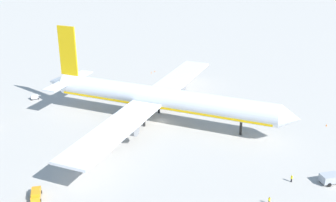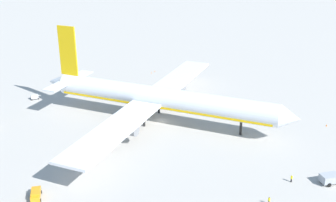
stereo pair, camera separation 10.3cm
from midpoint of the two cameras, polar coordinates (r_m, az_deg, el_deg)
The scene contains 11 objects.
ground_plane at distance 120.69m, azimuth -0.85°, elevation -2.80°, with size 600.00×600.00×0.00m, color #ADA8A0.
airliner at distance 118.54m, azimuth -1.48°, elevation 0.41°, with size 78.25×82.63×25.65m.
service_truck_0 at distance 98.41m, azimuth 22.20°, elevation -9.73°, with size 6.63×6.10×2.63m.
service_van at distance 90.75m, azimuth -17.91°, elevation -12.17°, with size 4.28×4.70×1.97m.
baggage_cart_1 at distance 143.66m, azimuth -18.07°, elevation 0.55°, with size 2.79×3.11×1.54m.
ground_worker_0 at distance 87.35m, azimuth 13.85°, elevation -13.27°, with size 0.54×0.54×1.71m.
ground_worker_1 at distance 95.63m, azimuth 16.76°, elevation -10.26°, with size 0.52×0.52×1.74m.
traffic_cone_1 at distance 163.64m, azimuth -2.33°, elevation 3.96°, with size 0.36×0.36×0.55m, color orange.
traffic_cone_2 at distance 154.48m, azimuth -10.30°, elevation 2.53°, with size 0.36×0.36×0.55m, color orange.
traffic_cone_3 at distance 125.87m, azimuth 21.14°, elevation -3.15°, with size 0.36×0.36×0.55m, color orange.
traffic_cone_4 at distance 165.61m, azimuth -1.87°, elevation 4.19°, with size 0.36×0.36×0.55m, color orange.
Camera 1 is at (48.95, -98.35, 49.97)m, focal length 43.89 mm.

